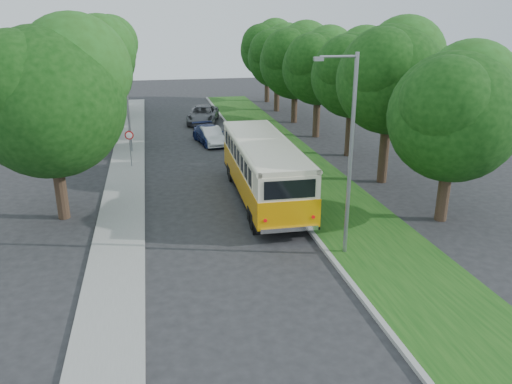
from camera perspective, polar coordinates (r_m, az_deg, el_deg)
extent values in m
plane|color=#242426|center=(22.01, -2.88, -5.29)|extent=(120.00, 120.00, 0.00)
cube|color=gray|center=(27.22, 2.91, -0.18)|extent=(0.20, 70.00, 0.15)
cube|color=#154712|center=(27.89, 7.58, 0.13)|extent=(4.50, 70.00, 0.13)
cube|color=gray|center=(26.45, -14.98, -1.47)|extent=(2.20, 70.00, 0.12)
cylinder|color=#332319|center=(24.94, 20.73, 0.57)|extent=(0.56, 0.56, 3.35)
sphere|color=#0D350C|center=(24.16, 21.65, 7.95)|extent=(5.85, 5.85, 5.85)
sphere|color=#0D350C|center=(25.03, 23.26, 10.84)|extent=(4.38, 4.38, 4.38)
sphere|color=#0D350C|center=(22.96, 21.01, 9.36)|extent=(4.09, 4.09, 4.09)
cylinder|color=#332319|center=(29.73, 14.46, 5.05)|extent=(0.56, 0.56, 4.26)
sphere|color=#0D350C|center=(29.06, 15.09, 12.27)|extent=(5.98, 5.98, 5.98)
sphere|color=#0D350C|center=(29.96, 16.62, 14.63)|extent=(4.49, 4.49, 4.49)
sphere|color=#0D350C|center=(27.92, 14.23, 13.62)|extent=(4.19, 4.19, 4.19)
cylinder|color=#332319|center=(35.21, 10.67, 7.24)|extent=(0.56, 0.56, 3.95)
sphere|color=#0D350C|center=(34.66, 11.03, 12.93)|extent=(5.61, 5.61, 5.61)
sphere|color=#0D350C|center=(35.46, 12.31, 14.81)|extent=(4.21, 4.21, 4.21)
sphere|color=#0D350C|center=(33.63, 10.22, 14.00)|extent=(3.92, 3.92, 3.92)
cylinder|color=#332319|center=(40.59, 6.94, 8.95)|extent=(0.56, 0.56, 3.86)
sphere|color=#0D350C|center=(40.11, 7.14, 13.85)|extent=(5.64, 5.64, 5.64)
sphere|color=#0D350C|center=(40.88, 8.31, 15.49)|extent=(4.23, 4.23, 4.23)
sphere|color=#0D350C|center=(39.12, 6.32, 14.78)|extent=(3.95, 3.95, 3.95)
cylinder|color=#332319|center=(46.22, 4.41, 10.12)|extent=(0.56, 0.56, 3.58)
sphere|color=#0D350C|center=(45.79, 4.52, 14.49)|extent=(6.36, 6.36, 6.36)
sphere|color=#0D350C|center=(46.63, 5.70, 16.11)|extent=(4.77, 4.77, 4.77)
sphere|color=#0D350C|center=(44.70, 3.63, 15.42)|extent=(4.45, 4.45, 4.45)
cylinder|color=#332319|center=(51.90, 2.39, 11.23)|extent=(0.56, 0.56, 3.68)
sphere|color=#0D350C|center=(51.52, 2.45, 15.05)|extent=(5.91, 5.91, 5.91)
sphere|color=#0D350C|center=(52.28, 3.44, 16.40)|extent=(4.43, 4.43, 4.43)
sphere|color=#0D350C|center=(50.54, 1.66, 15.82)|extent=(4.14, 4.14, 4.14)
cylinder|color=#332319|center=(57.74, 1.27, 12.25)|extent=(0.56, 0.56, 4.05)
sphere|color=#0D350C|center=(57.40, 1.30, 15.89)|extent=(5.97, 5.97, 5.97)
sphere|color=#0D350C|center=(58.17, 2.21, 17.10)|extent=(4.48, 4.48, 4.48)
sphere|color=#0D350C|center=(56.43, 0.56, 16.59)|extent=(4.18, 4.18, 4.18)
cylinder|color=#332319|center=(25.27, -21.52, 1.11)|extent=(0.56, 0.56, 3.68)
sphere|color=#0D350C|center=(24.45, -22.60, 9.39)|extent=(6.80, 6.80, 6.80)
sphere|color=#0D350C|center=(24.77, -19.98, 13.00)|extent=(5.10, 5.10, 5.10)
sphere|color=#0D350C|center=(23.72, -25.66, 10.80)|extent=(4.76, 4.76, 4.76)
cylinder|color=#332319|center=(38.73, -18.49, 7.46)|extent=(0.56, 0.56, 3.68)
sphere|color=#0D350C|center=(38.20, -19.09, 12.90)|extent=(6.80, 6.80, 6.80)
sphere|color=#0D350C|center=(38.65, -17.40, 15.17)|extent=(5.10, 5.10, 5.10)
sphere|color=#0D350C|center=(37.43, -20.96, 13.89)|extent=(4.76, 4.76, 4.76)
cylinder|color=#332319|center=(50.50, -17.16, 10.18)|extent=(0.56, 0.56, 3.68)
sphere|color=#0D350C|center=(50.10, -17.59, 14.36)|extent=(6.80, 6.80, 6.80)
sphere|color=#0D350C|center=(50.61, -16.30, 16.07)|extent=(5.10, 5.10, 5.10)
sphere|color=#0D350C|center=(49.30, -18.99, 15.15)|extent=(4.76, 4.76, 4.76)
cylinder|color=gray|center=(19.48, 10.74, 3.62)|extent=(0.16, 0.16, 8.00)
cylinder|color=gray|center=(18.56, 9.43, 15.03)|extent=(1.40, 0.10, 0.10)
cube|color=gray|center=(18.31, 7.15, 14.86)|extent=(0.35, 0.16, 0.14)
cylinder|color=gray|center=(36.21, -14.50, 10.15)|extent=(0.16, 0.16, 7.50)
cylinder|color=gray|center=(35.89, -16.15, 15.73)|extent=(1.40, 0.10, 0.10)
cube|color=gray|center=(35.95, -17.37, 15.51)|extent=(0.35, 0.16, 0.14)
cylinder|color=gray|center=(32.78, -14.17, 4.79)|extent=(0.06, 0.06, 2.50)
cone|color=red|center=(32.53, -14.30, 6.30)|extent=(0.56, 0.02, 0.56)
cone|color=white|center=(32.51, -14.30, 6.29)|extent=(0.40, 0.02, 0.40)
imported|color=#ACADB1|center=(32.34, -0.74, 4.03)|extent=(1.96, 3.81, 1.24)
imported|color=silver|center=(38.17, -5.10, 6.39)|extent=(1.79, 4.07, 1.30)
imported|color=navy|center=(38.60, -5.28, 6.55)|extent=(2.64, 4.84, 1.33)
imported|color=#54555B|center=(46.27, -6.08, 8.79)|extent=(3.65, 5.90, 1.52)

